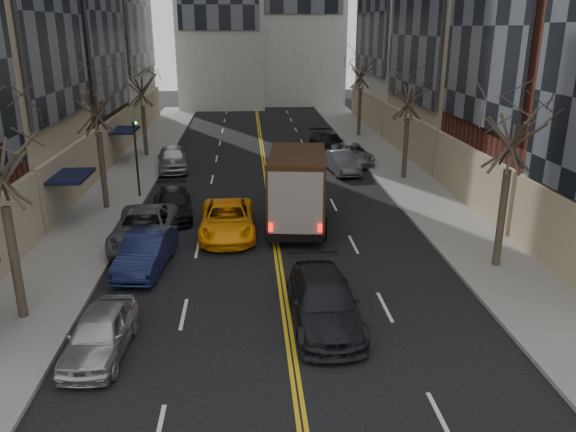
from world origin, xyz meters
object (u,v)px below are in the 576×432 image
taxi (227,220)px  pedestrian (286,226)px  observer_sedan (324,302)px  ups_truck (298,189)px

taxi → pedestrian: size_ratio=3.50×
observer_sedan → pedestrian: (-0.74, 7.53, 0.01)m
ups_truck → taxi: bearing=-155.6°
taxi → pedestrian: pedestrian is taller
pedestrian → taxi: bearing=49.3°
ups_truck → observer_sedan: size_ratio=1.33×
ups_truck → observer_sedan: bearing=-83.2°
ups_truck → taxi: (-3.40, -1.08, -1.13)m
observer_sedan → taxi: 9.27m
observer_sedan → pedestrian: bearing=94.6°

